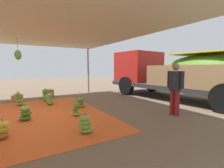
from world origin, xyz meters
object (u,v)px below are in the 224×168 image
at_px(banana_bunch_3, 19,100).
at_px(crate_1, 17,98).
at_px(crate_0, 48,93).
at_px(banana_bunch_0, 80,103).
at_px(banana_bunch_4, 46,95).
at_px(banana_bunch_6, 76,110).
at_px(worker_0, 175,85).
at_px(banana_bunch_8, 85,124).
at_px(banana_bunch_5, 25,114).
at_px(banana_bunch_13, 2,130).
at_px(cargo_truck_main, 175,72).
at_px(banana_bunch_2, 50,99).

distance_m(banana_bunch_3, crate_1, 1.07).
relative_size(crate_0, crate_1, 1.10).
distance_m(banana_bunch_0, banana_bunch_4, 2.11).
bearing_deg(crate_0, banana_bunch_3, -40.69).
relative_size(banana_bunch_6, worker_0, 0.28).
height_order(banana_bunch_6, banana_bunch_8, banana_bunch_6).
bearing_deg(banana_bunch_5, banana_bunch_13, -24.19).
xyz_separation_m(banana_bunch_6, crate_0, (-4.07, -0.14, -0.01)).
bearing_deg(banana_bunch_3, cargo_truck_main, 72.61).
height_order(banana_bunch_0, banana_bunch_8, banana_bunch_8).
relative_size(banana_bunch_4, banana_bunch_8, 1.24).
relative_size(banana_bunch_0, banana_bunch_13, 1.04).
bearing_deg(banana_bunch_3, worker_0, 46.76).
height_order(banana_bunch_0, banana_bunch_4, banana_bunch_4).
height_order(banana_bunch_8, crate_0, banana_bunch_8).
bearing_deg(banana_bunch_2, crate_0, 172.30).
bearing_deg(crate_1, banana_bunch_0, 38.47).
distance_m(banana_bunch_6, worker_0, 3.19).
height_order(banana_bunch_4, cargo_truck_main, cargo_truck_main).
bearing_deg(banana_bunch_0, worker_0, 42.09).
height_order(banana_bunch_13, crate_0, banana_bunch_13).
bearing_deg(banana_bunch_6, banana_bunch_5, -102.75).
relative_size(banana_bunch_3, crate_0, 1.20).
height_order(banana_bunch_3, banana_bunch_13, banana_bunch_3).
bearing_deg(banana_bunch_6, cargo_truck_main, 94.84).
bearing_deg(crate_0, banana_bunch_8, -0.91).
xyz_separation_m(crate_0, crate_1, (0.50, -1.39, -0.05)).
bearing_deg(banana_bunch_3, banana_bunch_0, 52.97).
xyz_separation_m(banana_bunch_5, crate_1, (-3.25, -0.17, -0.06)).
height_order(cargo_truck_main, crate_1, cargo_truck_main).
xyz_separation_m(banana_bunch_8, crate_0, (-5.44, 0.09, -0.01)).
height_order(banana_bunch_5, banana_bunch_13, banana_bunch_5).
relative_size(banana_bunch_2, banana_bunch_5, 1.14).
relative_size(banana_bunch_3, banana_bunch_6, 1.23).
distance_m(banana_bunch_8, crate_1, 5.11).
xyz_separation_m(worker_0, crate_0, (-5.53, -2.87, -0.77)).
bearing_deg(banana_bunch_8, banana_bunch_2, -176.70).
bearing_deg(worker_0, banana_bunch_2, -137.63).
distance_m(banana_bunch_3, banana_bunch_13, 3.29).
bearing_deg(banana_bunch_0, banana_bunch_4, -154.01).
relative_size(banana_bunch_5, crate_0, 0.97).
bearing_deg(crate_1, banana_bunch_8, 14.80).
distance_m(banana_bunch_2, banana_bunch_13, 3.10).
height_order(banana_bunch_0, crate_1, banana_bunch_0).
height_order(cargo_truck_main, crate_0, cargo_truck_main).
relative_size(banana_bunch_3, banana_bunch_13, 1.38).
bearing_deg(cargo_truck_main, banana_bunch_2, -105.70).
xyz_separation_m(banana_bunch_4, cargo_truck_main, (2.46, 5.53, 1.02)).
height_order(banana_bunch_6, crate_0, banana_bunch_6).
distance_m(banana_bunch_5, banana_bunch_8, 2.03).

